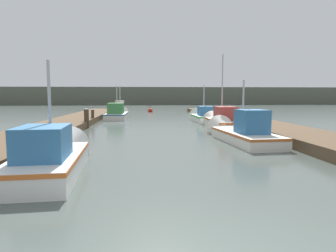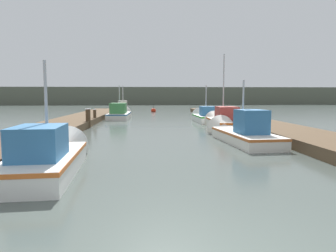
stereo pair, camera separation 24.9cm
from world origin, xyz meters
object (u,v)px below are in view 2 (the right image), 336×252
fishing_boat_3 (205,117)px  fishing_boat_0 (51,155)px  fishing_boat_5 (123,111)px  fishing_boat_4 (120,114)px  channel_buoy (153,111)px  fishing_boat_1 (238,132)px  fishing_boat_2 (222,121)px  mooring_piling_0 (95,116)px  mooring_piling_1 (88,118)px

fishing_boat_3 → fishing_boat_0: bearing=-116.8°
fishing_boat_0 → fishing_boat_5: size_ratio=1.10×
fishing_boat_4 → channel_buoy: bearing=74.0°
fishing_boat_1 → fishing_boat_2: 4.81m
fishing_boat_3 → mooring_piling_0: 8.71m
fishing_boat_5 → mooring_piling_1: 13.23m
fishing_boat_3 → mooring_piling_1: size_ratio=3.75×
fishing_boat_4 → mooring_piling_0: bearing=-103.3°
fishing_boat_4 → mooring_piling_0: 5.50m
fishing_boat_0 → mooring_piling_1: bearing=91.9°
mooring_piling_1 → channel_buoy: size_ratio=1.12×
fishing_boat_1 → fishing_boat_5: 20.48m
channel_buoy → mooring_piling_0: bearing=-106.4°
fishing_boat_2 → fishing_boat_3: fishing_boat_2 is taller
fishing_boat_0 → fishing_boat_3: (7.33, 15.52, -0.04)m
fishing_boat_3 → channel_buoy: 14.96m
fishing_boat_5 → mooring_piling_0: 10.33m
fishing_boat_1 → mooring_piling_1: (-8.10, 6.09, 0.24)m
fishing_boat_2 → fishing_boat_4: size_ratio=0.98×
fishing_boat_3 → fishing_boat_4: size_ratio=0.80×
fishing_boat_0 → channel_buoy: fishing_boat_0 is taller
fishing_boat_2 → channel_buoy: (-3.96, 20.04, -0.30)m
fishing_boat_2 → channel_buoy: bearing=102.9°
fishing_boat_1 → fishing_boat_4: 15.86m
fishing_boat_4 → mooring_piling_0: size_ratio=5.41×
mooring_piling_0 → fishing_boat_0: bearing=-84.9°
mooring_piling_0 → fishing_boat_3: bearing=9.3°
fishing_boat_4 → mooring_piling_1: bearing=-97.7°
fishing_boat_0 → channel_buoy: 30.13m
fishing_boat_4 → fishing_boat_5: (-0.13, 4.93, 0.03)m
fishing_boat_4 → channel_buoy: (3.26, 10.50, -0.26)m
channel_buoy → mooring_piling_1: bearing=-103.7°
fishing_boat_1 → fishing_boat_5: bearing=105.2°
fishing_boat_3 → mooring_piling_1: 9.55m
mooring_piling_1 → channel_buoy: (4.55, 18.74, -0.46)m
fishing_boat_5 → mooring_piling_1: (-1.17, -13.17, 0.17)m
fishing_boat_3 → channel_buoy: fishing_boat_3 is taller
fishing_boat_1 → fishing_boat_4: bearing=110.8°
fishing_boat_3 → fishing_boat_1: bearing=-93.8°
fishing_boat_1 → channel_buoy: size_ratio=5.22×
fishing_boat_0 → fishing_boat_5: bearing=85.9°
fishing_boat_1 → fishing_boat_5: fishing_boat_5 is taller
mooring_piling_1 → fishing_boat_1: bearing=-37.0°
fishing_boat_0 → fishing_boat_1: 8.60m
fishing_boat_2 → fishing_boat_1: bearing=-93.3°
fishing_boat_4 → fishing_boat_5: bearing=92.8°
fishing_boat_1 → mooring_piling_0: bearing=127.7°
fishing_boat_1 → fishing_boat_4: (-6.80, 14.33, 0.04)m
fishing_boat_4 → mooring_piling_1: (-1.30, -8.24, 0.20)m
fishing_boat_3 → mooring_piling_0: size_ratio=4.35×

